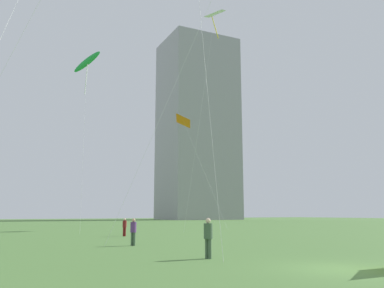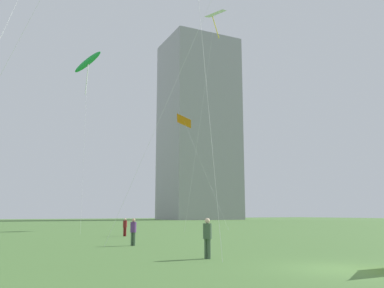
{
  "view_description": "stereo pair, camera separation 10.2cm",
  "coord_description": "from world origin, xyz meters",
  "px_view_note": "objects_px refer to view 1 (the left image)",
  "views": [
    {
      "loc": [
        -12.3,
        -10.02,
        1.99
      ],
      "look_at": [
        1.31,
        12.97,
        6.62
      ],
      "focal_mm": 37.49,
      "sensor_mm": 36.0,
      "label": 1
    },
    {
      "loc": [
        -12.21,
        -10.08,
        1.99
      ],
      "look_at": [
        1.31,
        12.97,
        6.62
      ],
      "focal_mm": 37.49,
      "sensor_mm": 36.0,
      "label": 2
    }
  ],
  "objects_px": {
    "person_standing_1": "(208,235)",
    "kite_flying_4": "(215,15)",
    "person_standing_0": "(133,230)",
    "kite_flying_5": "(184,121)",
    "person_standing_2": "(125,226)",
    "kite_flying_2": "(87,62)",
    "distant_highrise_1": "(197,128)"
  },
  "relations": [
    {
      "from": "kite_flying_5",
      "to": "kite_flying_2",
      "type": "bearing_deg",
      "value": -167.97
    },
    {
      "from": "person_standing_1",
      "to": "person_standing_2",
      "type": "bearing_deg",
      "value": -22.58
    },
    {
      "from": "person_standing_0",
      "to": "kite_flying_2",
      "type": "bearing_deg",
      "value": 140.99
    },
    {
      "from": "person_standing_1",
      "to": "distant_highrise_1",
      "type": "relative_size",
      "value": 0.03
    },
    {
      "from": "person_standing_1",
      "to": "kite_flying_2",
      "type": "height_order",
      "value": "kite_flying_2"
    },
    {
      "from": "person_standing_0",
      "to": "kite_flying_4",
      "type": "xyz_separation_m",
      "value": [
        16.43,
        14.94,
        25.6
      ]
    },
    {
      "from": "kite_flying_4",
      "to": "kite_flying_5",
      "type": "bearing_deg",
      "value": 90.34
    },
    {
      "from": "person_standing_1",
      "to": "distant_highrise_1",
      "type": "bearing_deg",
      "value": -43.9
    },
    {
      "from": "person_standing_0",
      "to": "person_standing_2",
      "type": "height_order",
      "value": "person_standing_0"
    },
    {
      "from": "person_standing_1",
      "to": "kite_flying_4",
      "type": "relative_size",
      "value": 0.06
    },
    {
      "from": "person_standing_1",
      "to": "kite_flying_5",
      "type": "distance_m",
      "value": 37.66
    },
    {
      "from": "distant_highrise_1",
      "to": "kite_flying_4",
      "type": "bearing_deg",
      "value": -115.23
    },
    {
      "from": "person_standing_1",
      "to": "person_standing_2",
      "type": "xyz_separation_m",
      "value": [
        3.21,
        18.5,
        -0.13
      ]
    },
    {
      "from": "person_standing_2",
      "to": "kite_flying_5",
      "type": "xyz_separation_m",
      "value": [
        13.07,
        12.7,
        13.53
      ]
    },
    {
      "from": "person_standing_0",
      "to": "person_standing_1",
      "type": "relative_size",
      "value": 0.94
    },
    {
      "from": "kite_flying_5",
      "to": "distant_highrise_1",
      "type": "relative_size",
      "value": 0.25
    },
    {
      "from": "person_standing_2",
      "to": "kite_flying_5",
      "type": "distance_m",
      "value": 22.7
    },
    {
      "from": "person_standing_0",
      "to": "person_standing_2",
      "type": "xyz_separation_m",
      "value": [
        3.31,
        10.04,
        -0.06
      ]
    },
    {
      "from": "kite_flying_4",
      "to": "kite_flying_5",
      "type": "relative_size",
      "value": 1.83
    },
    {
      "from": "person_standing_0",
      "to": "kite_flying_2",
      "type": "distance_m",
      "value": 26.76
    },
    {
      "from": "kite_flying_2",
      "to": "distant_highrise_1",
      "type": "distance_m",
      "value": 89.93
    },
    {
      "from": "kite_flying_4",
      "to": "distant_highrise_1",
      "type": "bearing_deg",
      "value": 60.1
    },
    {
      "from": "person_standing_0",
      "to": "kite_flying_5",
      "type": "xyz_separation_m",
      "value": [
        16.38,
        22.75,
        13.47
      ]
    },
    {
      "from": "person_standing_1",
      "to": "kite_flying_5",
      "type": "height_order",
      "value": "kite_flying_5"
    },
    {
      "from": "person_standing_1",
      "to": "kite_flying_5",
      "type": "bearing_deg",
      "value": -40.29
    },
    {
      "from": "kite_flying_5",
      "to": "distant_highrise_1",
      "type": "xyz_separation_m",
      "value": [
        42.34,
        65.75,
        15.73
      ]
    },
    {
      "from": "person_standing_0",
      "to": "kite_flying_2",
      "type": "relative_size",
      "value": 0.08
    },
    {
      "from": "kite_flying_4",
      "to": "distant_highrise_1",
      "type": "xyz_separation_m",
      "value": [
        42.3,
        73.56,
        3.59
      ]
    },
    {
      "from": "kite_flying_5",
      "to": "person_standing_2",
      "type": "bearing_deg",
      "value": -135.82
    },
    {
      "from": "kite_flying_5",
      "to": "distant_highrise_1",
      "type": "distance_m",
      "value": 79.77
    },
    {
      "from": "person_standing_1",
      "to": "kite_flying_4",
      "type": "bearing_deg",
      "value": -47.65
    },
    {
      "from": "distant_highrise_1",
      "to": "kite_flying_2",
      "type": "bearing_deg",
      "value": -124.85
    }
  ]
}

